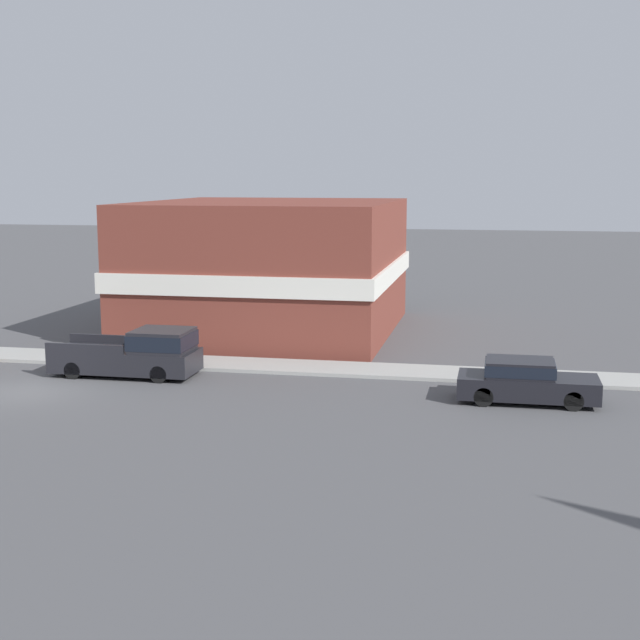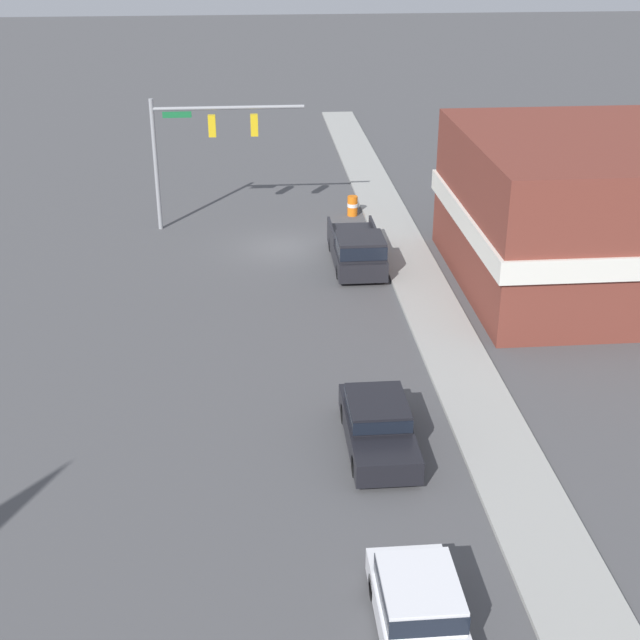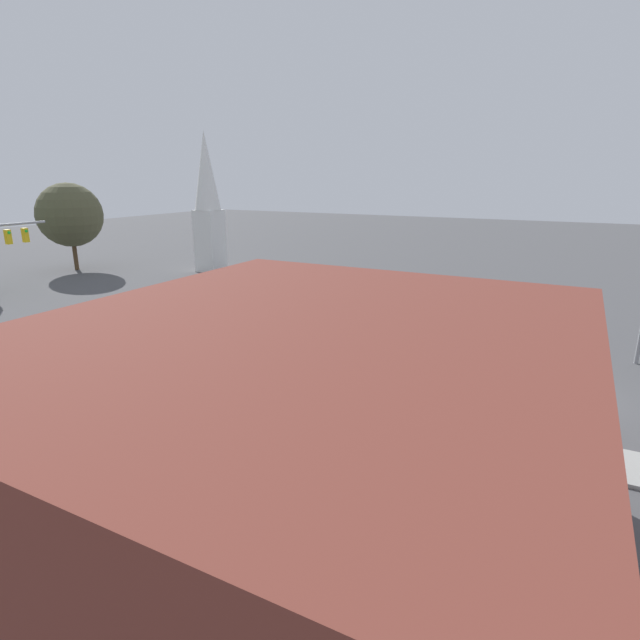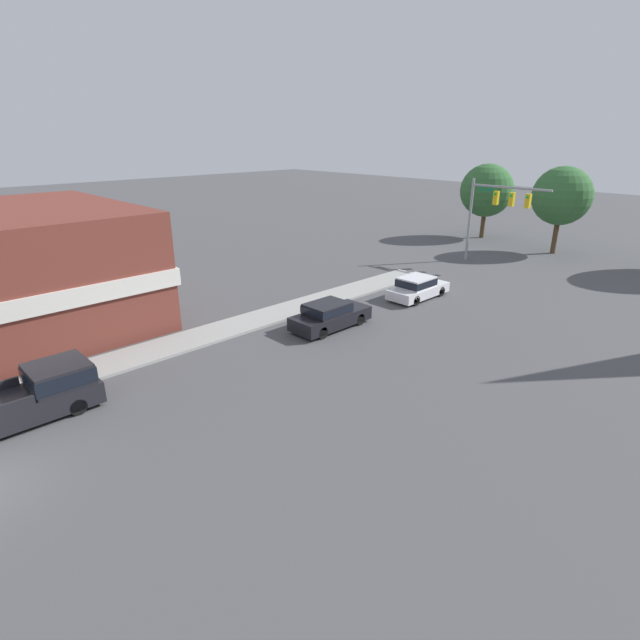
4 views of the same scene
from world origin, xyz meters
The scene contains 7 objects.
far_signal_assembly centered at (-2.97, 36.87, 4.91)m, with size 6.47×0.49×6.73m.
car_lead centered at (-2.04, 17.47, 0.77)m, with size 1.91×4.73×1.48m.
car_second_ahead centered at (-1.85, 25.34, 0.76)m, with size 1.87×4.51×1.46m.
pickup_truck_parked centered at (-3.23, 2.90, 0.92)m, with size 2.14×5.61×1.86m.
corner_brick_building centered at (-14.26, 5.39, 3.20)m, with size 14.02×12.26×6.44m.
backdrop_tree_left_far centered at (-9.24, 46.77, 4.73)m, with size 5.19×5.19×7.34m.
backdrop_tree_left_mid centered at (-1.15, 44.86, 5.03)m, with size 5.00×5.00×7.54m.
Camera 4 is at (16.24, -0.74, 10.19)m, focal length 28.00 mm.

